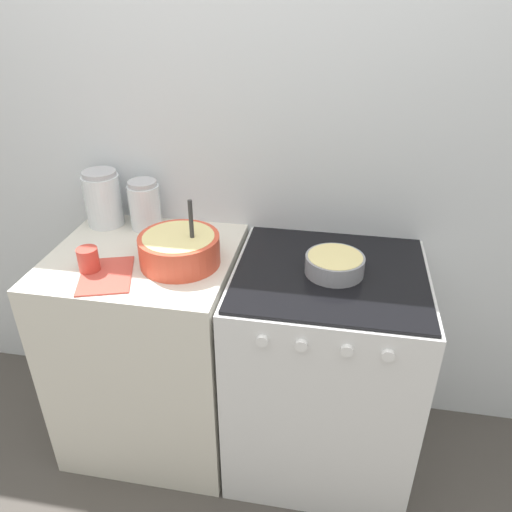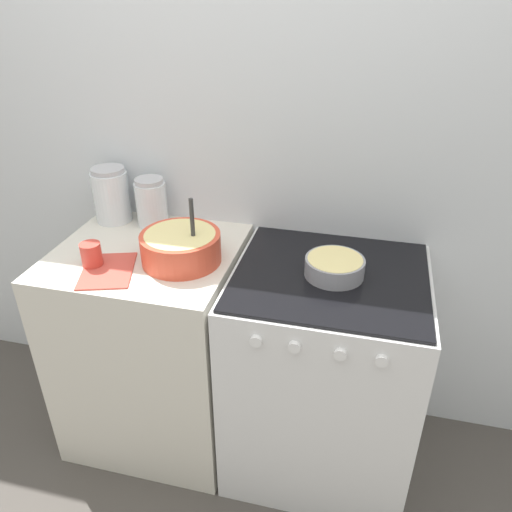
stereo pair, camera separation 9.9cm
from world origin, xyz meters
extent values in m
plane|color=#4C4742|center=(0.00, 0.00, 0.00)|extent=(12.00, 12.00, 0.00)
cube|color=silver|center=(0.00, 0.68, 1.20)|extent=(4.47, 0.05, 2.40)
cube|color=silver|center=(-0.36, 0.33, 0.47)|extent=(0.71, 0.66, 0.93)
cube|color=silver|center=(0.37, 0.33, 0.46)|extent=(0.72, 0.66, 0.92)
cube|color=black|center=(0.37, 0.33, 0.93)|extent=(0.69, 0.63, 0.01)
cylinder|color=white|center=(0.18, -0.01, 0.85)|extent=(0.04, 0.02, 0.04)
cylinder|color=white|center=(0.30, -0.01, 0.85)|extent=(0.04, 0.02, 0.04)
cylinder|color=white|center=(0.45, -0.01, 0.85)|extent=(0.04, 0.02, 0.04)
cylinder|color=white|center=(0.57, -0.01, 0.85)|extent=(0.04, 0.02, 0.04)
cylinder|color=#D84C33|center=(-0.19, 0.29, 0.99)|extent=(0.30, 0.30, 0.11)
cylinder|color=#EFDB8C|center=(-0.19, 0.29, 1.01)|extent=(0.26, 0.26, 0.06)
cylinder|color=#333333|center=(-0.13, 0.29, 1.07)|extent=(0.02, 0.02, 0.24)
cylinder|color=gray|center=(0.38, 0.32, 0.97)|extent=(0.21, 0.21, 0.07)
cylinder|color=#EFDB8C|center=(0.38, 0.32, 0.97)|extent=(0.20, 0.20, 0.06)
cylinder|color=silver|center=(-0.60, 0.56, 1.04)|extent=(0.15, 0.15, 0.22)
cylinder|color=olive|center=(-0.60, 0.56, 1.00)|extent=(0.14, 0.14, 0.13)
cylinder|color=#B2B2B7|center=(-0.60, 0.56, 1.16)|extent=(0.14, 0.14, 0.02)
cylinder|color=silver|center=(-0.42, 0.56, 1.03)|extent=(0.13, 0.13, 0.19)
cylinder|color=tan|center=(-0.42, 0.56, 0.99)|extent=(0.12, 0.12, 0.11)
cylinder|color=#B2B2B7|center=(-0.42, 0.56, 1.13)|extent=(0.12, 0.12, 0.02)
cylinder|color=#CC3F33|center=(-0.49, 0.18, 0.98)|extent=(0.08, 0.08, 0.09)
cube|color=#CC4C3F|center=(-0.42, 0.15, 0.93)|extent=(0.25, 0.30, 0.01)
camera|label=1|loc=(0.38, -1.25, 1.87)|focal=35.00mm
camera|label=2|loc=(0.48, -1.23, 1.87)|focal=35.00mm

